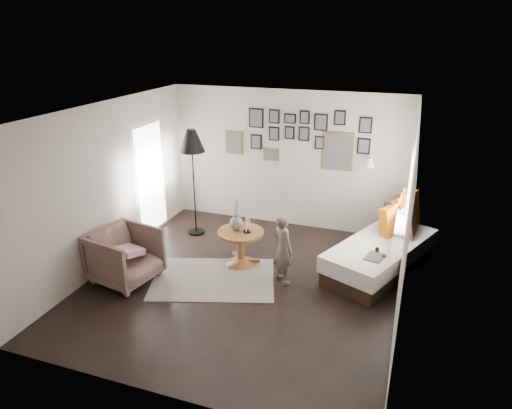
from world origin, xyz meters
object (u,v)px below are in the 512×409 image
(daybed, at_px, (381,249))
(floor_lamp, at_px, (192,145))
(pedestal_table, at_px, (241,249))
(demijohn_small, at_px, (382,275))
(armchair, at_px, (125,256))
(demijohn_large, at_px, (375,269))
(magazine_basket, at_px, (118,260))
(vase, at_px, (236,221))
(child, at_px, (283,249))

(daybed, distance_m, floor_lamp, 3.66)
(pedestal_table, distance_m, demijohn_small, 2.23)
(armchair, xyz_separation_m, demijohn_small, (3.69, 1.08, -0.21))
(floor_lamp, relative_size, demijohn_large, 3.47)
(pedestal_table, bearing_deg, demijohn_small, 0.59)
(demijohn_small, bearing_deg, floor_lamp, 166.58)
(armchair, bearing_deg, daybed, -53.77)
(magazine_basket, bearing_deg, armchair, -36.27)
(magazine_basket, bearing_deg, floor_lamp, 72.21)
(magazine_basket, bearing_deg, pedestal_table, 25.16)
(pedestal_table, relative_size, armchair, 0.83)
(pedestal_table, bearing_deg, demijohn_large, 3.86)
(vase, bearing_deg, armchair, -142.20)
(magazine_basket, distance_m, demijohn_small, 4.09)
(pedestal_table, relative_size, daybed, 0.32)
(pedestal_table, xyz_separation_m, demijohn_large, (2.12, 0.14, -0.05))
(daybed, height_order, magazine_basket, daybed)
(daybed, height_order, demijohn_small, daybed)
(magazine_basket, bearing_deg, demijohn_small, 12.06)
(armchair, distance_m, floor_lamp, 2.31)
(vase, bearing_deg, demijohn_large, 3.20)
(armchair, xyz_separation_m, magazine_basket, (-0.30, 0.22, -0.23))
(vase, distance_m, armchair, 1.79)
(demijohn_large, relative_size, demijohn_small, 1.10)
(daybed, xyz_separation_m, armchair, (-3.62, -1.69, 0.08))
(demijohn_large, distance_m, child, 1.44)
(demijohn_large, xyz_separation_m, demijohn_small, (0.11, -0.12, -0.02))
(armchair, distance_m, demijohn_small, 3.85)
(daybed, height_order, demijohn_large, daybed)
(vase, distance_m, floor_lamp, 1.71)
(pedestal_table, relative_size, child, 0.68)
(pedestal_table, distance_m, armchair, 1.81)
(floor_lamp, height_order, magazine_basket, floor_lamp)
(floor_lamp, distance_m, magazine_basket, 2.33)
(pedestal_table, xyz_separation_m, daybed, (2.16, 0.63, 0.06))
(daybed, distance_m, demijohn_large, 0.50)
(daybed, relative_size, floor_lamp, 1.19)
(armchair, bearing_deg, demijohn_small, -62.51)
(armchair, distance_m, magazine_basket, 0.44)
(armchair, height_order, magazine_basket, armchair)
(magazine_basket, distance_m, demijohn_large, 4.01)
(daybed, distance_m, child, 1.67)
(floor_lamp, relative_size, magazine_basket, 5.34)
(child, bearing_deg, magazine_basket, 54.24)
(armchair, distance_m, child, 2.38)
(pedestal_table, height_order, magazine_basket, pedestal_table)
(pedestal_table, bearing_deg, daybed, 16.38)
(floor_lamp, relative_size, child, 1.79)
(pedestal_table, xyz_separation_m, demijohn_small, (2.23, 0.02, -0.08))
(vase, height_order, child, vase)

